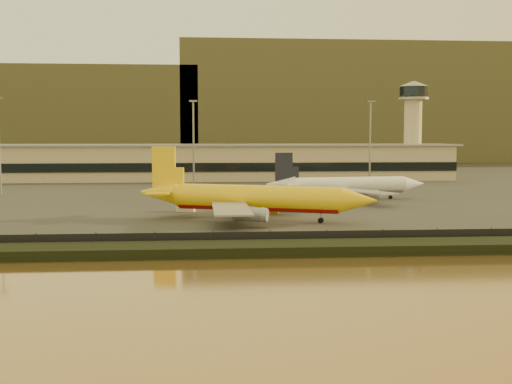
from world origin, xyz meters
TOP-DOWN VIEW (x-y plane):
  - ground at (0.00, 0.00)m, footprint 900.00×900.00m
  - embankment at (0.00, -17.00)m, footprint 320.00×7.00m
  - tarmac at (0.00, 95.00)m, footprint 320.00×220.00m
  - perimeter_fence at (0.00, -13.00)m, footprint 300.00×0.05m
  - terminal_building at (-14.52, 125.55)m, footprint 202.00×25.00m
  - control_tower at (70.00, 131.00)m, footprint 11.20×11.20m
  - apron_light_masts at (15.00, 75.00)m, footprint 152.20×12.20m
  - distant_hills at (-20.74, 340.00)m, footprint 470.00×160.00m
  - dhl_cargo_jet at (1.74, 15.54)m, footprint 43.56×41.24m
  - white_narrowbody_jet at (27.51, 51.61)m, footprint 40.22×38.99m
  - gse_vehicle_yellow at (5.95, 26.45)m, footprint 4.07×2.48m
  - gse_vehicle_white at (-10.97, 30.52)m, footprint 4.06×2.60m

SIDE VIEW (x-z plane):
  - ground at x=0.00m, z-range 0.00..0.00m
  - tarmac at x=0.00m, z-range 0.00..0.20m
  - embankment at x=0.00m, z-range 0.00..1.40m
  - gse_vehicle_white at x=-10.97m, z-range 0.20..1.89m
  - gse_vehicle_yellow at x=5.95m, z-range 0.20..1.90m
  - perimeter_fence at x=0.00m, z-range 0.20..2.40m
  - white_narrowbody_jet at x=27.51m, z-range -2.13..9.42m
  - dhl_cargo_jet at x=1.74m, z-range -2.52..10.99m
  - terminal_building at x=-14.52m, z-range -0.05..12.55m
  - apron_light_masts at x=15.00m, z-range 3.00..28.40m
  - control_tower at x=70.00m, z-range 3.91..39.41m
  - distant_hills at x=-20.74m, z-range -3.61..66.39m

